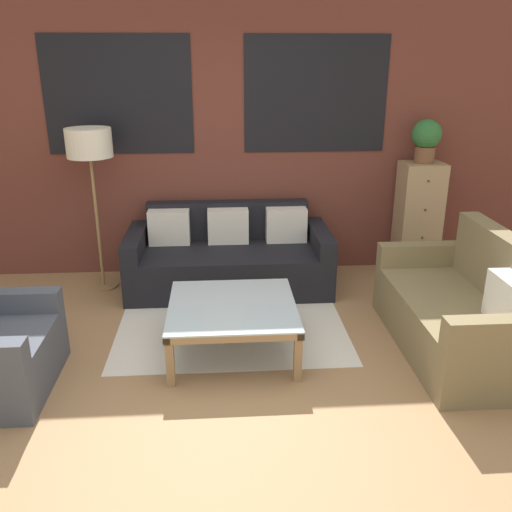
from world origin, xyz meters
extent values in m
plane|color=#9E754C|center=(0.00, 0.00, 0.00)|extent=(16.00, 16.00, 0.00)
cube|color=brown|center=(0.00, 2.44, 1.40)|extent=(8.40, 0.08, 2.80)
cube|color=black|center=(-0.95, 2.39, 1.80)|extent=(1.40, 0.01, 1.10)
cube|color=black|center=(0.95, 2.39, 1.80)|extent=(1.40, 0.01, 1.10)
cube|color=silver|center=(0.07, 1.23, 0.00)|extent=(1.90, 1.75, 0.00)
cube|color=black|center=(0.07, 1.82, 0.20)|extent=(1.62, 0.72, 0.40)
cube|color=black|center=(0.07, 2.26, 0.39)|extent=(1.62, 0.16, 0.78)
cube|color=black|center=(-0.82, 1.90, 0.29)|extent=(0.16, 0.88, 0.58)
cube|color=black|center=(0.96, 1.90, 0.29)|extent=(0.16, 0.88, 0.58)
cube|color=silver|center=(-0.51, 2.10, 0.57)|extent=(0.40, 0.16, 0.34)
cube|color=silver|center=(0.07, 2.10, 0.57)|extent=(0.40, 0.16, 0.34)
cube|color=silver|center=(0.65, 2.10, 0.57)|extent=(0.40, 0.16, 0.34)
cube|color=olive|center=(1.68, 0.58, 0.21)|extent=(0.64, 1.30, 0.42)
cube|color=olive|center=(2.08, 0.58, 0.46)|extent=(0.16, 1.30, 0.92)
cube|color=olive|center=(1.76, 1.30, 0.31)|extent=(0.80, 0.14, 0.62)
cube|color=olive|center=(1.76, -0.14, 0.31)|extent=(0.80, 0.14, 0.62)
cube|color=silver|center=(1.92, 0.15, 0.59)|extent=(0.16, 0.40, 0.34)
cube|color=#474C56|center=(-1.51, 0.27, 0.20)|extent=(0.64, 0.62, 0.40)
cube|color=#474C56|center=(-1.59, 0.65, 0.28)|extent=(0.80, 0.14, 0.56)
cube|color=silver|center=(0.07, 0.66, 0.39)|extent=(0.95, 0.95, 0.01)
cube|color=#99754C|center=(0.07, 0.21, 0.36)|extent=(0.95, 0.05, 0.05)
cube|color=#99754C|center=(0.07, 1.11, 0.36)|extent=(0.95, 0.05, 0.05)
cube|color=#99754C|center=(-0.39, 0.66, 0.36)|extent=(0.05, 0.95, 0.05)
cube|color=#99754C|center=(0.52, 0.66, 0.36)|extent=(0.05, 0.95, 0.05)
cube|color=#99754C|center=(-0.37, 0.22, 0.19)|extent=(0.06, 0.05, 0.38)
cube|color=#99754C|center=(0.51, 0.22, 0.19)|extent=(0.05, 0.05, 0.38)
cube|color=#99754C|center=(-0.37, 1.10, 0.19)|extent=(0.06, 0.06, 0.38)
cube|color=#99754C|center=(0.51, 1.10, 0.19)|extent=(0.05, 0.06, 0.38)
cylinder|color=olive|center=(-1.18, 2.00, 0.01)|extent=(0.28, 0.28, 0.02)
cylinder|color=olive|center=(-1.18, 2.00, 0.65)|extent=(0.03, 0.03, 1.26)
cylinder|color=beige|center=(-1.18, 2.00, 1.41)|extent=(0.41, 0.41, 0.26)
cube|color=tan|center=(2.02, 2.19, 0.58)|extent=(0.41, 0.34, 1.16)
sphere|color=#38332D|center=(2.02, 2.01, 1.01)|extent=(0.02, 0.02, 0.02)
sphere|color=#38332D|center=(2.02, 2.01, 0.72)|extent=(0.02, 0.02, 0.02)
sphere|color=#38332D|center=(2.02, 2.01, 0.43)|extent=(0.02, 0.02, 0.02)
sphere|color=#38332D|center=(2.02, 2.01, 0.14)|extent=(0.02, 0.02, 0.02)
cylinder|color=brown|center=(2.02, 2.19, 1.24)|extent=(0.19, 0.19, 0.16)
sphere|color=#2D6B33|center=(2.02, 2.19, 1.44)|extent=(0.29, 0.29, 0.29)
camera|label=1|loc=(-0.01, -3.03, 2.14)|focal=38.00mm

